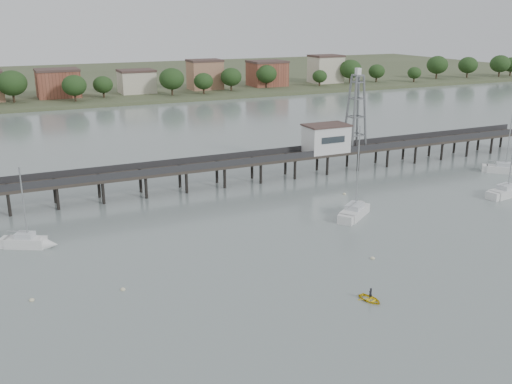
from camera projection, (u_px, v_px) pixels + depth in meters
The scene contains 12 objects.
ground_plane at pixel (442, 375), 47.92m from camera, with size 500.00×500.00×0.00m, color slate.
pier at pixel (202, 167), 98.86m from camera, with size 150.00×5.00×5.50m.
pier_building at pixel (326, 138), 107.99m from camera, with size 8.40×5.40×5.30m.
lattice_tower at pixel (356, 113), 109.27m from camera, with size 3.20×3.20×15.50m.
sailboat_d at pixel (511, 191), 95.90m from camera, with size 8.88×3.86×14.15m.
sailboat_b at pixel (33, 243), 74.05m from camera, with size 6.93×4.94×11.37m.
sailboat_e at pixel (510, 170), 109.00m from camera, with size 7.29×7.02×12.99m.
sailboat_c at pixel (358, 210), 86.66m from camera, with size 8.70×7.29×14.58m.
yellow_dinghy at pixel (370, 301), 60.35m from camera, with size 1.93×0.56×2.70m, color yellow.
dinghy_occupant at pixel (370, 301), 60.35m from camera, with size 0.44×1.22×0.29m, color black.
mooring_buoys at pixel (303, 246), 74.34m from camera, with size 67.88×24.72×0.39m.
far_shore at pixel (69, 81), 255.64m from camera, with size 500.00×170.00×10.40m.
Camera 1 is at (-31.48, -30.88, 28.88)m, focal length 40.00 mm.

